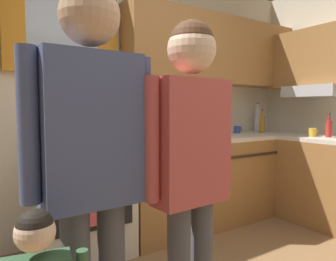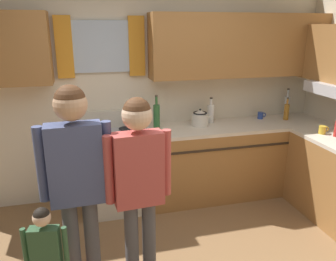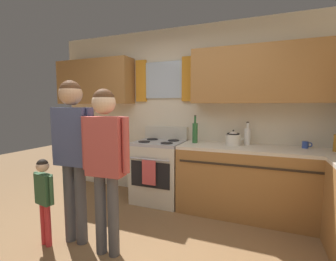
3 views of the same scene
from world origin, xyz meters
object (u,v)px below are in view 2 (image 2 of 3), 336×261
bottle_tall_clear (287,106)px  bottle_milk_white (211,113)px  stove_oven (114,169)px  bottle_oil_amber (286,111)px  mug_mustard_yellow (323,130)px  small_child (46,252)px  bottle_wine_green (157,116)px  adult_in_plaid (139,177)px  stovetop_kettle (200,118)px  adult_holding_child (76,172)px  mug_cobalt_blue (261,115)px

bottle_tall_clear → bottle_milk_white: size_ratio=1.17×
stove_oven → bottle_oil_amber: size_ratio=3.85×
mug_mustard_yellow → small_child: size_ratio=0.13×
stove_oven → bottle_oil_amber: 2.27m
mug_mustard_yellow → bottle_oil_amber: bearing=94.6°
stove_oven → bottle_wine_green: 0.79m
bottle_tall_clear → bottle_wine_green: 1.79m
bottle_wine_green → adult_in_plaid: bearing=-107.5°
bottle_tall_clear → small_child: (-2.92, -1.70, -0.48)m
bottle_wine_green → stovetop_kettle: (0.53, -0.01, -0.06)m
adult_holding_child → small_child: (-0.24, -0.17, -0.49)m
mug_cobalt_blue → small_child: (-2.53, -1.66, -0.38)m
stove_oven → adult_in_plaid: adult_in_plaid is taller
small_child → stove_oven: bearing=68.0°
bottle_milk_white → small_child: 2.51m
mug_mustard_yellow → adult_in_plaid: bearing=-160.1°
bottle_oil_amber → adult_in_plaid: adult_in_plaid is taller
bottle_milk_white → stovetop_kettle: bottle_milk_white is taller
bottle_oil_amber → adult_in_plaid: 2.57m
adult_in_plaid → mug_mustard_yellow: bearing=19.9°
mug_cobalt_blue → adult_in_plaid: (-1.85, -1.54, 0.05)m
bottle_wine_green → stove_oven: bearing=-172.5°
mug_mustard_yellow → small_child: bearing=-162.4°
bottle_milk_white → adult_holding_child: (-1.59, -1.49, 0.04)m
mug_cobalt_blue → adult_holding_child: adult_holding_child is taller
stove_oven → mug_cobalt_blue: 1.98m
bottle_oil_amber → small_child: (-2.81, -1.54, -0.45)m
stove_oven → bottle_milk_white: size_ratio=3.51×
adult_in_plaid → small_child: (-0.67, -0.12, -0.43)m
bottle_wine_green → mug_cobalt_blue: bottle_wine_green is taller
stove_oven → small_child: size_ratio=1.22×
bottle_tall_clear → mug_cobalt_blue: 0.41m
bottle_tall_clear → stove_oven: bearing=-175.0°
bottle_wine_green → adult_in_plaid: adult_in_plaid is taller
bottle_milk_white → adult_holding_child: bearing=-137.0°
adult_in_plaid → stove_oven: bearing=92.8°
small_child → adult_holding_child: bearing=35.1°
small_child → adult_in_plaid: bearing=9.7°
mug_mustard_yellow → adult_holding_child: bearing=-164.2°
bottle_milk_white → small_child: size_ratio=0.35×
mug_mustard_yellow → mug_cobalt_blue: mug_mustard_yellow is taller
stove_oven → mug_cobalt_blue: bearing=4.8°
mug_mustard_yellow → stovetop_kettle: 1.37m
bottle_oil_amber → stovetop_kettle: bottle_oil_amber is taller
bottle_tall_clear → mug_cobalt_blue: (-0.39, -0.04, -0.10)m
mug_mustard_yellow → mug_cobalt_blue: size_ratio=1.05×
stovetop_kettle → bottle_tall_clear: bearing=6.4°
bottle_wine_green → bottle_tall_clear: bearing=4.2°
bottle_milk_white → adult_holding_child: size_ratio=0.19×
bottle_tall_clear → bottle_wine_green: size_ratio=0.93×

